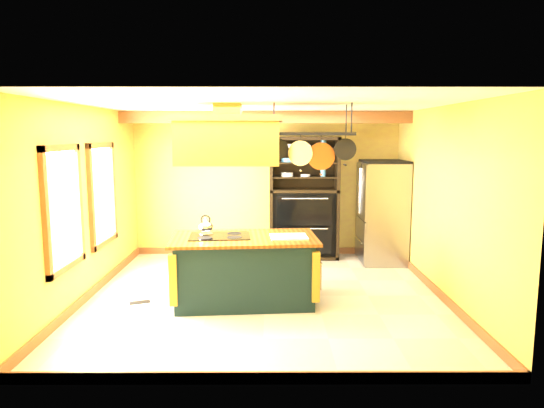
{
  "coord_description": "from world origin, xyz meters",
  "views": [
    {
      "loc": [
        0.09,
        -6.71,
        2.3
      ],
      "look_at": [
        0.1,
        0.3,
        1.29
      ],
      "focal_mm": 32.0,
      "sensor_mm": 36.0,
      "label": 1
    }
  ],
  "objects_px": {
    "pot_rack": "(311,141)",
    "hutch": "(304,211)",
    "refrigerator": "(382,214)",
    "kitchen_island": "(244,269)",
    "range_hood": "(228,139)"
  },
  "relations": [
    {
      "from": "kitchen_island",
      "to": "pot_rack",
      "type": "distance_m",
      "value": 1.97
    },
    {
      "from": "pot_rack",
      "to": "range_hood",
      "type": "bearing_deg",
      "value": -179.84
    },
    {
      "from": "range_hood",
      "to": "hutch",
      "type": "height_order",
      "value": "range_hood"
    },
    {
      "from": "kitchen_island",
      "to": "range_hood",
      "type": "distance_m",
      "value": 1.79
    },
    {
      "from": "pot_rack",
      "to": "hutch",
      "type": "xyz_separation_m",
      "value": [
        0.08,
        2.5,
        -1.34
      ]
    },
    {
      "from": "kitchen_island",
      "to": "hutch",
      "type": "distance_m",
      "value": 2.72
    },
    {
      "from": "refrigerator",
      "to": "hutch",
      "type": "xyz_separation_m",
      "value": [
        -1.39,
        0.35,
        -0.0
      ]
    },
    {
      "from": "refrigerator",
      "to": "kitchen_island",
      "type": "bearing_deg",
      "value": -137.83
    },
    {
      "from": "pot_rack",
      "to": "hutch",
      "type": "distance_m",
      "value": 2.84
    },
    {
      "from": "kitchen_island",
      "to": "pot_rack",
      "type": "relative_size",
      "value": 1.77
    },
    {
      "from": "range_hood",
      "to": "kitchen_island",
      "type": "bearing_deg",
      "value": 0.16
    },
    {
      "from": "kitchen_island",
      "to": "pot_rack",
      "type": "height_order",
      "value": "pot_rack"
    },
    {
      "from": "hutch",
      "to": "kitchen_island",
      "type": "bearing_deg",
      "value": -111.42
    },
    {
      "from": "range_hood",
      "to": "hutch",
      "type": "bearing_deg",
      "value": 64.76
    },
    {
      "from": "pot_rack",
      "to": "refrigerator",
      "type": "height_order",
      "value": "pot_rack"
    }
  ]
}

